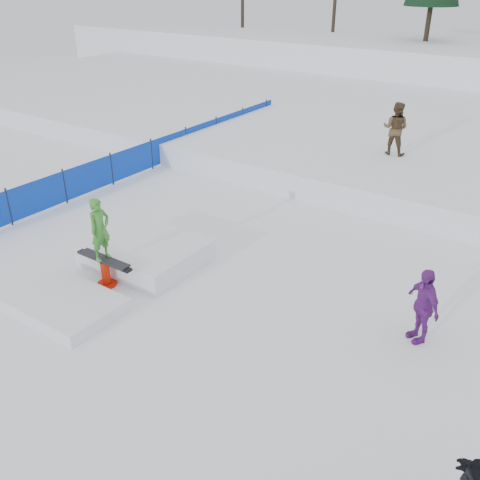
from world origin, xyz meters
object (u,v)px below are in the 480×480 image
Objects in this scene: safety_fence at (152,154)px; spectator_purple at (423,305)px; walker_olive at (395,128)px; jib_rail_feature at (124,263)px.

spectator_purple is (11.00, -4.34, 0.23)m from safety_fence.
walker_olive reaches higher than spectator_purple.
jib_rail_feature reaches higher than spectator_purple.
spectator_purple is at bearing -21.52° from safety_fence.
spectator_purple is at bearing 12.97° from jib_rail_feature.
spectator_purple is at bearing 110.75° from walker_olive.
jib_rail_feature is at bearing 71.68° from walker_olive.
safety_fence is 9.14× the size of walker_olive.
spectator_purple is 6.62m from jib_rail_feature.
walker_olive is at bearing 29.54° from safety_fence.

